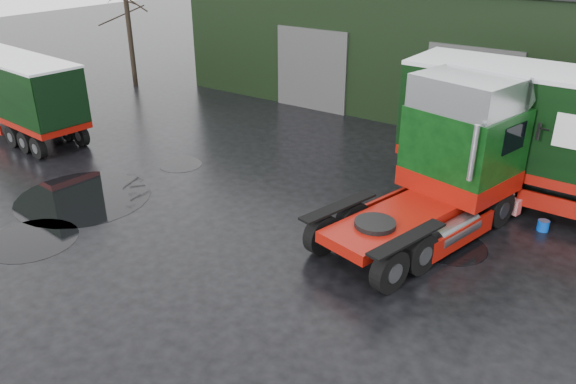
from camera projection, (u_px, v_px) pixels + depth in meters
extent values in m
plane|color=black|center=(220.00, 267.00, 15.39)|extent=(100.00, 100.00, 0.00)
cube|color=black|center=(512.00, 48.00, 27.92)|extent=(32.00, 12.00, 6.00)
cylinder|color=#083EB9|center=(543.00, 226.00, 17.20)|extent=(0.36, 0.36, 0.33)
cylinder|color=black|center=(32.00, 240.00, 16.73)|extent=(2.69, 2.69, 0.01)
cylinder|color=black|center=(451.00, 247.00, 16.36)|extent=(2.10, 2.10, 0.01)
cylinder|color=black|center=(84.00, 197.00, 19.37)|extent=(4.56, 4.56, 0.01)
cylinder|color=black|center=(181.00, 164.00, 22.04)|extent=(1.68, 1.68, 0.01)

